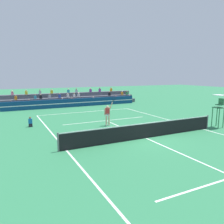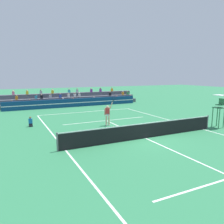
{
  "view_description": "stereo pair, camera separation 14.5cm",
  "coord_description": "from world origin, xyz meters",
  "px_view_note": "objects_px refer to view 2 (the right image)",
  "views": [
    {
      "loc": [
        -8.48,
        -11.86,
        4.28
      ],
      "look_at": [
        -0.22,
        4.73,
        1.1
      ],
      "focal_mm": 35.0,
      "sensor_mm": 36.0,
      "label": 1
    },
    {
      "loc": [
        -8.35,
        -11.93,
        4.28
      ],
      "look_at": [
        -0.22,
        4.73,
        1.1
      ],
      "focal_mm": 35.0,
      "sensor_mm": 36.0,
      "label": 2
    }
  ],
  "objects_px": {
    "ball_kid_courtside": "(31,123)",
    "tennis_player": "(108,114)",
    "tennis_ball": "(113,127)",
    "umpire_chair": "(219,107)"
  },
  "relations": [
    {
      "from": "umpire_chair",
      "to": "tennis_player",
      "type": "height_order",
      "value": "umpire_chair"
    },
    {
      "from": "ball_kid_courtside",
      "to": "tennis_player",
      "type": "relative_size",
      "value": 0.34
    },
    {
      "from": "umpire_chair",
      "to": "tennis_player",
      "type": "xyz_separation_m",
      "value": [
        -7.9,
        4.54,
        -0.73
      ]
    },
    {
      "from": "tennis_player",
      "to": "tennis_ball",
      "type": "bearing_deg",
      "value": -74.55
    },
    {
      "from": "ball_kid_courtside",
      "to": "tennis_ball",
      "type": "relative_size",
      "value": 12.43
    },
    {
      "from": "ball_kid_courtside",
      "to": "tennis_ball",
      "type": "height_order",
      "value": "ball_kid_courtside"
    },
    {
      "from": "umpire_chair",
      "to": "tennis_player",
      "type": "bearing_deg",
      "value": 150.1
    },
    {
      "from": "ball_kid_courtside",
      "to": "tennis_player",
      "type": "distance_m",
      "value": 6.48
    },
    {
      "from": "ball_kid_courtside",
      "to": "tennis_player",
      "type": "bearing_deg",
      "value": -22.44
    },
    {
      "from": "tennis_player",
      "to": "tennis_ball",
      "type": "height_order",
      "value": "tennis_player"
    }
  ]
}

